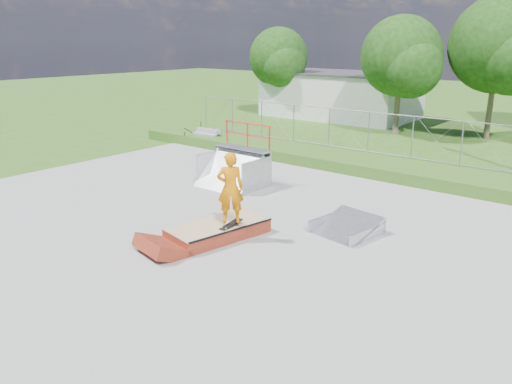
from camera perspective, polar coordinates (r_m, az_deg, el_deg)
ground at (r=14.67m, az=-6.50°, el=-4.30°), size 120.00×120.00×0.00m
concrete_pad at (r=14.66m, az=-6.51°, el=-4.23°), size 20.00×16.00×0.04m
grass_berm at (r=21.98m, az=11.35°, el=3.41°), size 24.00×3.00×0.50m
grind_box at (r=13.98m, az=-4.36°, el=-4.41°), size 1.87×3.00×0.42m
quarter_pipe at (r=18.49m, az=-2.84°, el=4.01°), size 2.31×1.96×2.29m
flat_bank_ramp at (r=14.40m, az=10.26°, el=-3.87°), size 1.79×1.87×0.47m
skateboard at (r=13.68m, az=-2.89°, el=-3.75°), size 0.23×0.80×0.13m
skater at (r=13.36m, az=-2.95°, el=0.18°), size 0.84×0.83×1.96m
concrete_stairs at (r=26.29m, az=-6.13°, el=6.20°), size 1.50×1.60×0.80m
chain_link_fence at (r=22.63m, az=12.72°, el=6.69°), size 20.00×0.06×1.80m
utility_building_flat at (r=36.40m, az=9.60°, el=10.82°), size 10.00×6.00×3.00m
tree_left_near at (r=29.71m, az=16.55°, el=14.32°), size 4.76×4.48×6.65m
tree_center at (r=30.15m, az=26.37°, el=14.48°), size 5.44×5.12×7.60m
tree_left_far at (r=36.46m, az=2.73°, el=14.88°), size 4.42×4.16×6.18m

